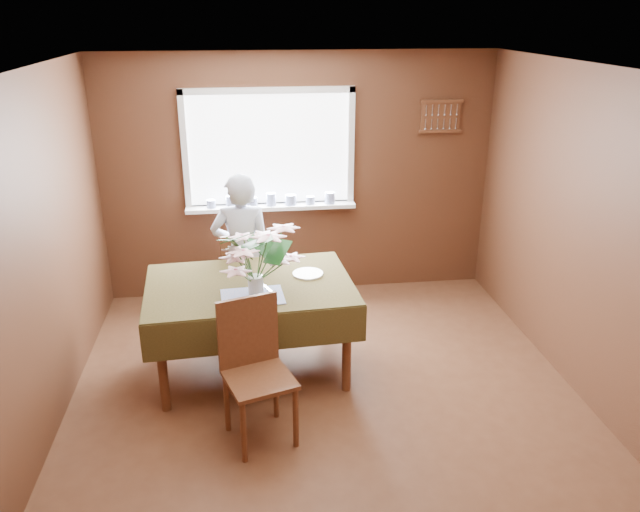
{
  "coord_description": "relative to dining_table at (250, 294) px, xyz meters",
  "views": [
    {
      "loc": [
        -0.58,
        -3.98,
        2.86
      ],
      "look_at": [
        0.0,
        0.55,
        1.05
      ],
      "focal_mm": 35.0,
      "sensor_mm": 36.0,
      "label": 1
    }
  ],
  "objects": [
    {
      "name": "floor",
      "position": [
        0.56,
        -0.64,
        -0.71
      ],
      "size": [
        4.5,
        4.5,
        0.0
      ],
      "primitive_type": "plane",
      "color": "#55301D",
      "rests_on": "ground"
    },
    {
      "name": "ceiling",
      "position": [
        0.56,
        -0.64,
        1.79
      ],
      "size": [
        4.5,
        4.5,
        0.0
      ],
      "primitive_type": "plane",
      "rotation": [
        3.14,
        0.0,
        0.0
      ],
      "color": "white",
      "rests_on": "wall_back"
    },
    {
      "name": "wall_back",
      "position": [
        0.56,
        1.61,
        0.54
      ],
      "size": [
        4.0,
        0.0,
        4.0
      ],
      "primitive_type": "plane",
      "rotation": [
        1.57,
        0.0,
        0.0
      ],
      "color": "brown",
      "rests_on": "floor"
    },
    {
      "name": "wall_front",
      "position": [
        0.56,
        -2.89,
        0.54
      ],
      "size": [
        4.0,
        0.0,
        4.0
      ],
      "primitive_type": "plane",
      "rotation": [
        -1.57,
        0.0,
        0.0
      ],
      "color": "brown",
      "rests_on": "floor"
    },
    {
      "name": "wall_left",
      "position": [
        -1.44,
        -0.64,
        0.54
      ],
      "size": [
        0.0,
        4.5,
        4.5
      ],
      "primitive_type": "plane",
      "rotation": [
        1.57,
        0.0,
        1.57
      ],
      "color": "brown",
      "rests_on": "floor"
    },
    {
      "name": "wall_right",
      "position": [
        2.56,
        -0.64,
        0.54
      ],
      "size": [
        0.0,
        4.5,
        4.5
      ],
      "primitive_type": "plane",
      "rotation": [
        1.57,
        0.0,
        -1.57
      ],
      "color": "brown",
      "rests_on": "floor"
    },
    {
      "name": "window_assembly",
      "position": [
        0.26,
        1.55,
        0.64
      ],
      "size": [
        1.72,
        0.2,
        1.22
      ],
      "color": "white",
      "rests_on": "wall_back"
    },
    {
      "name": "spoon_rack",
      "position": [
        2.01,
        1.57,
        1.14
      ],
      "size": [
        0.44,
        0.05,
        0.33
      ],
      "color": "brown",
      "rests_on": "wall_back"
    },
    {
      "name": "dining_table",
      "position": [
        0.0,
        0.0,
        0.0
      ],
      "size": [
        1.73,
        1.24,
        0.81
      ],
      "rotation": [
        0.0,
        0.0,
        0.07
      ],
      "color": "brown",
      "rests_on": "floor"
    },
    {
      "name": "chair_far",
      "position": [
        -0.09,
        0.88,
        -0.18
      ],
      "size": [
        0.53,
        0.53,
        0.96
      ],
      "rotation": [
        0.0,
        0.0,
        3.51
      ],
      "color": "brown",
      "rests_on": "floor"
    },
    {
      "name": "chair_near",
      "position": [
        0.01,
        -0.84,
        -0.15
      ],
      "size": [
        0.55,
        0.55,
        1.03
      ],
      "rotation": [
        0.0,
        0.0,
        0.31
      ],
      "color": "brown",
      "rests_on": "floor"
    },
    {
      "name": "seated_woman",
      "position": [
        -0.05,
        0.76,
        0.06
      ],
      "size": [
        0.58,
        0.4,
        1.53
      ],
      "primitive_type": "imported",
      "rotation": [
        0.0,
        0.0,
        3.09
      ],
      "color": "white",
      "rests_on": "floor"
    },
    {
      "name": "flower_bouquet",
      "position": [
        0.05,
        -0.21,
        0.44
      ],
      "size": [
        0.61,
        0.61,
        0.52
      ],
      "rotation": [
        0.0,
        0.0,
        -0.01
      ],
      "color": "white",
      "rests_on": "dining_table"
    },
    {
      "name": "side_plate",
      "position": [
        0.49,
        0.12,
        0.11
      ],
      "size": [
        0.3,
        0.3,
        0.01
      ],
      "primitive_type": "cylinder",
      "rotation": [
        0.0,
        0.0,
        -0.2
      ],
      "color": "white",
      "rests_on": "dining_table"
    },
    {
      "name": "table_knife",
      "position": [
        0.15,
        -0.16,
        0.11
      ],
      "size": [
        0.11,
        0.23,
        0.0
      ],
      "primitive_type": "cube",
      "rotation": [
        0.0,
        0.0,
        0.39
      ],
      "color": "silver",
      "rests_on": "dining_table"
    }
  ]
}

